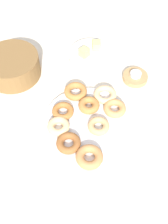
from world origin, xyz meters
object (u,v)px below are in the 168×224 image
at_px(donut_plate, 88,124).
at_px(basket, 12,66).
at_px(donut_1, 89,157).
at_px(fruit_bowl, 91,56).
at_px(melon_chunk_right, 96,45).
at_px(donut_4, 76,91).
at_px(donut_3, 99,126).
at_px(tealight, 136,74).
at_px(donut_7, 58,126).
at_px(donut_0, 63,111).
at_px(donut_2, 105,95).
at_px(donut_6, 115,108).
at_px(melon_chunk_left, 84,53).
at_px(donut_5, 89,105).
at_px(candle_holder, 135,77).
at_px(donut_8, 68,143).

height_order(donut_plate, basket, basket).
bearing_deg(donut_1, fruit_bowl, 59.77).
relative_size(basket, melon_chunk_right, 6.39).
bearing_deg(melon_chunk_right, donut_4, -138.81).
distance_m(donut_3, basket, 0.46).
xyz_separation_m(tealight, basket, (-0.44, 0.27, 0.02)).
distance_m(donut_plate, tealight, 0.31).
bearing_deg(donut_3, donut_1, -134.17).
xyz_separation_m(donut_plate, donut_7, (-0.11, 0.03, 0.02)).
xyz_separation_m(donut_1, fruit_bowl, (0.25, 0.43, -0.01)).
distance_m(donut_4, donut_7, 0.18).
distance_m(donut_0, donut_2, 0.18).
distance_m(donut_6, melon_chunk_right, 0.33).
height_order(donut_6, fruit_bowl, donut_6).
relative_size(donut_4, donut_7, 1.11).
bearing_deg(donut_1, donut_2, 47.91).
relative_size(donut_4, basket, 0.40).
relative_size(donut_1, donut_3, 1.17).
bearing_deg(donut_4, melon_chunk_left, 51.36).
bearing_deg(melon_chunk_left, donut_5, -114.77).
relative_size(donut_1, tealight, 1.99).
xyz_separation_m(donut_1, donut_4, (0.09, 0.28, -0.00)).
bearing_deg(melon_chunk_left, donut_7, -133.26).
xyz_separation_m(donut_2, fruit_bowl, (0.06, 0.22, -0.01)).
relative_size(donut_7, melon_chunk_left, 2.27).
height_order(donut_7, candle_holder, donut_7).
height_order(basket, melon_chunk_left, basket).
xyz_separation_m(donut_5, tealight, (0.25, 0.05, -0.00)).
xyz_separation_m(donut_2, donut_6, (-0.00, -0.08, 0.00)).
relative_size(donut_8, fruit_bowl, 0.43).
bearing_deg(donut_plate, fruit_bowl, 58.53).
distance_m(donut_2, donut_3, 0.15).
bearing_deg(donut_0, donut_1, -91.82).
distance_m(donut_0, donut_8, 0.14).
height_order(donut_1, donut_5, donut_1).
height_order(candle_holder, basket, basket).
bearing_deg(candle_holder, fruit_bowl, 118.77).
bearing_deg(donut_7, donut_1, -76.85).
distance_m(donut_2, tealight, 0.17).
bearing_deg(donut_0, donut_2, -2.55).
distance_m(donut_5, donut_7, 0.15).
bearing_deg(candle_holder, tealight, 0.00).
relative_size(donut_3, donut_7, 0.98).
height_order(donut_4, candle_holder, donut_4).
bearing_deg(donut_0, fruit_bowl, 41.46).
distance_m(candle_holder, melon_chunk_right, 0.22).
relative_size(donut_plate, melon_chunk_right, 9.46).
bearing_deg(basket, donut_7, -83.01).
distance_m(donut_5, fruit_bowl, 0.28).
relative_size(donut_1, donut_8, 1.09).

